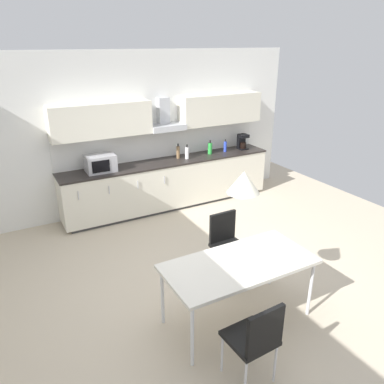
{
  "coord_description": "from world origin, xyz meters",
  "views": [
    {
      "loc": [
        -2.02,
        -3.61,
        2.9
      ],
      "look_at": [
        0.23,
        0.51,
        1.0
      ],
      "focal_mm": 35.0,
      "sensor_mm": 36.0,
      "label": 1
    }
  ],
  "objects_px": {
    "microwave": "(100,163)",
    "dining_table": "(239,266)",
    "coffee_maker": "(242,141)",
    "pendant_lamp": "(244,182)",
    "chair_far_right": "(226,239)",
    "chair_near_left": "(256,336)",
    "bottle_green": "(210,148)",
    "bottle_white": "(187,153)",
    "bottle_blue": "(225,146)",
    "bottle_brown": "(178,152)"
  },
  "relations": [
    {
      "from": "chair_far_right",
      "to": "microwave",
      "type": "bearing_deg",
      "value": 110.91
    },
    {
      "from": "microwave",
      "to": "dining_table",
      "type": "distance_m",
      "value": 3.24
    },
    {
      "from": "microwave",
      "to": "bottle_white",
      "type": "bearing_deg",
      "value": -1.83
    },
    {
      "from": "bottle_white",
      "to": "dining_table",
      "type": "distance_m",
      "value": 3.31
    },
    {
      "from": "bottle_blue",
      "to": "bottle_brown",
      "type": "height_order",
      "value": "bottle_brown"
    },
    {
      "from": "bottle_brown",
      "to": "microwave",
      "type": "bearing_deg",
      "value": -177.7
    },
    {
      "from": "bottle_brown",
      "to": "bottle_white",
      "type": "height_order",
      "value": "bottle_brown"
    },
    {
      "from": "bottle_brown",
      "to": "bottle_white",
      "type": "bearing_deg",
      "value": -40.71
    },
    {
      "from": "microwave",
      "to": "bottle_brown",
      "type": "distance_m",
      "value": 1.47
    },
    {
      "from": "bottle_blue",
      "to": "chair_far_right",
      "type": "height_order",
      "value": "bottle_blue"
    },
    {
      "from": "coffee_maker",
      "to": "pendant_lamp",
      "type": "distance_m",
      "value": 4.0
    },
    {
      "from": "bottle_blue",
      "to": "bottle_white",
      "type": "xyz_separation_m",
      "value": [
        -0.88,
        -0.07,
        0.01
      ]
    },
    {
      "from": "bottle_green",
      "to": "chair_far_right",
      "type": "relative_size",
      "value": 0.3
    },
    {
      "from": "coffee_maker",
      "to": "chair_far_right",
      "type": "xyz_separation_m",
      "value": [
        -1.97,
        -2.43,
        -0.51
      ]
    },
    {
      "from": "dining_table",
      "to": "pendant_lamp",
      "type": "bearing_deg",
      "value": 0.0
    },
    {
      "from": "pendant_lamp",
      "to": "coffee_maker",
      "type": "bearing_deg",
      "value": 53.94
    },
    {
      "from": "bottle_white",
      "to": "chair_near_left",
      "type": "height_order",
      "value": "bottle_white"
    },
    {
      "from": "bottle_green",
      "to": "pendant_lamp",
      "type": "relative_size",
      "value": 0.81
    },
    {
      "from": "coffee_maker",
      "to": "bottle_white",
      "type": "xyz_separation_m",
      "value": [
        -1.29,
        -0.08,
        -0.04
      ]
    },
    {
      "from": "dining_table",
      "to": "bottle_blue",
      "type": "bearing_deg",
      "value": 58.98
    },
    {
      "from": "coffee_maker",
      "to": "chair_near_left",
      "type": "relative_size",
      "value": 0.34
    },
    {
      "from": "bottle_blue",
      "to": "coffee_maker",
      "type": "bearing_deg",
      "value": 0.82
    },
    {
      "from": "bottle_green",
      "to": "chair_far_right",
      "type": "distance_m",
      "value": 2.75
    },
    {
      "from": "coffee_maker",
      "to": "pendant_lamp",
      "type": "relative_size",
      "value": 0.94
    },
    {
      "from": "microwave",
      "to": "bottle_blue",
      "type": "xyz_separation_m",
      "value": [
        2.48,
        0.02,
        -0.04
      ]
    },
    {
      "from": "coffee_maker",
      "to": "dining_table",
      "type": "distance_m",
      "value": 3.97
    },
    {
      "from": "bottle_blue",
      "to": "chair_near_left",
      "type": "height_order",
      "value": "bottle_blue"
    },
    {
      "from": "microwave",
      "to": "bottle_blue",
      "type": "height_order",
      "value": "microwave"
    },
    {
      "from": "chair_far_right",
      "to": "pendant_lamp",
      "type": "distance_m",
      "value": 1.4
    },
    {
      "from": "dining_table",
      "to": "pendant_lamp",
      "type": "xyz_separation_m",
      "value": [
        0.0,
        0.0,
        0.95
      ]
    },
    {
      "from": "bottle_blue",
      "to": "dining_table",
      "type": "bearing_deg",
      "value": -121.02
    },
    {
      "from": "dining_table",
      "to": "pendant_lamp",
      "type": "distance_m",
      "value": 0.95
    },
    {
      "from": "microwave",
      "to": "bottle_green",
      "type": "distance_m",
      "value": 2.13
    },
    {
      "from": "bottle_brown",
      "to": "bottle_green",
      "type": "xyz_separation_m",
      "value": [
        0.67,
        -0.03,
        -0.01
      ]
    },
    {
      "from": "dining_table",
      "to": "chair_near_left",
      "type": "distance_m",
      "value": 0.87
    },
    {
      "from": "chair_far_right",
      "to": "chair_near_left",
      "type": "xyz_separation_m",
      "value": [
        -0.72,
        -1.55,
        0.0
      ]
    },
    {
      "from": "dining_table",
      "to": "chair_far_right",
      "type": "distance_m",
      "value": 0.87
    },
    {
      "from": "bottle_blue",
      "to": "chair_far_right",
      "type": "relative_size",
      "value": 0.28
    },
    {
      "from": "chair_far_right",
      "to": "chair_near_left",
      "type": "height_order",
      "value": "same"
    },
    {
      "from": "bottle_blue",
      "to": "chair_far_right",
      "type": "xyz_separation_m",
      "value": [
        -1.56,
        -2.42,
        -0.46
      ]
    },
    {
      "from": "bottle_green",
      "to": "bottle_white",
      "type": "relative_size",
      "value": 0.97
    },
    {
      "from": "microwave",
      "to": "bottle_green",
      "type": "height_order",
      "value": "microwave"
    },
    {
      "from": "coffee_maker",
      "to": "chair_far_right",
      "type": "distance_m",
      "value": 3.16
    },
    {
      "from": "chair_far_right",
      "to": "coffee_maker",
      "type": "bearing_deg",
      "value": 50.94
    },
    {
      "from": "microwave",
      "to": "pendant_lamp",
      "type": "height_order",
      "value": "pendant_lamp"
    },
    {
      "from": "bottle_brown",
      "to": "bottle_white",
      "type": "relative_size",
      "value": 1.03
    },
    {
      "from": "bottle_blue",
      "to": "dining_table",
      "type": "height_order",
      "value": "bottle_blue"
    },
    {
      "from": "bottle_brown",
      "to": "chair_near_left",
      "type": "height_order",
      "value": "bottle_brown"
    },
    {
      "from": "microwave",
      "to": "dining_table",
      "type": "relative_size",
      "value": 0.3
    },
    {
      "from": "microwave",
      "to": "chair_far_right",
      "type": "height_order",
      "value": "microwave"
    }
  ]
}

